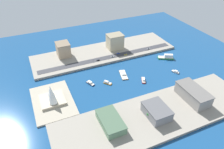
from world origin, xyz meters
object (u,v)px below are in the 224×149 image
Objects in this scene: water_taxi_orange at (107,83)px; taxi_yellow_cab at (125,55)px; terminal_long_green at (111,122)px; apartment_midrise_tan at (63,49)px; traffic_light_waterfront at (93,61)px; opera_landmark at (52,96)px; ferry_green_doubledeck at (167,57)px; patrol_launch_navy at (90,83)px; van_white at (112,57)px; tugboat_red at (143,80)px; warehouse_low_gray at (157,111)px; barge_flat_brown at (123,74)px; sedan_silver at (148,49)px; suv_black at (98,60)px; yacht_sleek_gray at (175,72)px; carpark_squat_concrete at (193,94)px; office_block_beige at (115,42)px; hatchback_blue at (118,53)px.

taxi_yellow_cab is (55.74, -56.31, 2.91)m from water_taxi_orange.
apartment_midrise_tan is (169.10, 10.02, 6.41)m from terminal_long_green.
opera_landmark reaches higher than traffic_light_waterfront.
traffic_light_waterfront reaches higher than ferry_green_doubledeck.
terminal_long_green reaches higher than patrol_launch_navy.
traffic_light_waterfront is (-5.52, 35.00, 3.42)m from van_white.
patrol_launch_navy is 0.96× the size of tugboat_red.
water_taxi_orange is at bearing 134.71° from taxi_yellow_cab.
apartment_midrise_tan is (110.63, 86.03, 13.13)m from tugboat_red.
water_taxi_orange is 1.82× the size of traffic_light_waterfront.
van_white is (-37.16, -70.89, -10.23)m from apartment_midrise_tan.
warehouse_low_gray is 137.09m from traffic_light_waterfront.
opera_landmark reaches higher than barge_flat_brown.
sedan_silver is 94.07m from suv_black.
taxi_yellow_cab is (32.43, 59.35, 1.45)m from ferry_green_doubledeck.
suv_black is 107.33m from opera_landmark.
terminal_long_green reaches higher than water_taxi_orange.
taxi_yellow_cab is (70.61, -7.47, 2.90)m from tugboat_red.
terminal_long_green is 5.96× the size of traffic_light_waterfront.
yacht_sleek_gray is 0.32× the size of terminal_long_green.
patrol_launch_navy is at bearing -170.01° from apartment_midrise_tan.
apartment_midrise_tan is at bearing 9.99° from patrol_launch_navy.
apartment_midrise_tan reaches higher than carpark_squat_concrete.
taxi_yellow_cab reaches higher than barge_flat_brown.
apartment_midrise_tan is 5.15× the size of van_white.
barge_flat_brown is (9.72, -29.50, -0.13)m from water_taxi_orange.
office_block_beige is 4.14× the size of traffic_light_waterfront.
hatchback_blue is 1.16× the size of taxi_yellow_cab.
suv_black reaches higher than hatchback_blue.
van_white is 0.72× the size of traffic_light_waterfront.
patrol_launch_navy is 74.54m from tugboat_red.
terminal_long_green is at bearing 135.43° from sedan_silver.
warehouse_low_gray reaches higher than tugboat_red.
patrol_launch_navy is at bearing 136.54° from office_block_beige.
yacht_sleek_gray is 179.86m from opera_landmark.
opera_landmark is (-93.37, 126.73, -5.66)m from office_block_beige.
sedan_silver is at bearing -87.01° from taxi_yellow_cab.
terminal_long_green is 52.98m from warehouse_low_gray.
office_block_beige is at bearing -30.66° from water_taxi_orange.
carpark_squat_concrete is at bearing -113.13° from opera_landmark.
carpark_squat_concrete reaches higher than terminal_long_green.
apartment_midrise_tan is at bearing 74.92° from sedan_silver.
opera_landmark is (-61.52, 75.09, 2.78)m from traffic_light_waterfront.
traffic_light_waterfront is (69.21, 104.37, 6.35)m from yacht_sleek_gray.
traffic_light_waterfront is at bearing 56.45° from yacht_sleek_gray.
ferry_green_doubledeck is 0.88× the size of opera_landmark.
barge_flat_brown is 87.55m from sedan_silver.
water_taxi_orange is 0.40× the size of opera_landmark.
traffic_light_waterfront is 97.11m from opera_landmark.
hatchback_blue is (5.83, -13.64, 0.00)m from van_white.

